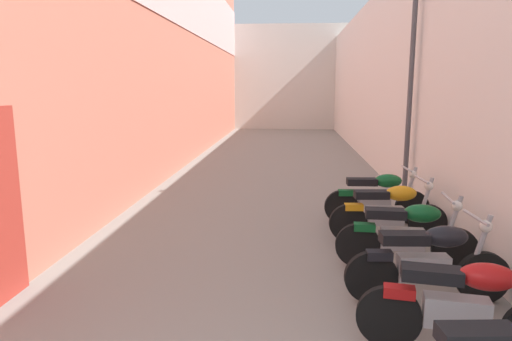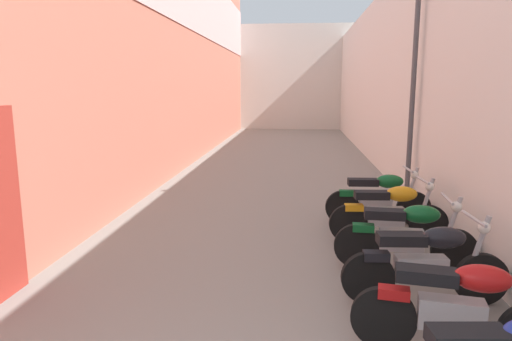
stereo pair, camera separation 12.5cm
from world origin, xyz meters
name	(u,v)px [view 2 (the right image)]	position (x,y,z in m)	size (l,w,h in m)	color
ground_plane	(279,180)	(0.00, 10.74, 0.00)	(41.48, 41.48, 0.00)	gray
building_left	(180,41)	(-3.06, 12.70, 3.74)	(0.45, 25.48, 7.40)	#B76651
building_right	(388,81)	(3.07, 12.74, 2.59)	(0.45, 25.48, 5.18)	silver
building_far_end	(291,78)	(0.00, 26.48, 2.95)	(8.74, 2.00, 5.91)	beige
motorcycle_second	(459,306)	(1.93, 2.80, 0.50)	(1.84, 0.58, 1.04)	black
motorcycle_third	(426,262)	(1.93, 3.85, 0.50)	(1.85, 0.58, 1.04)	black
motorcycle_fourth	(406,234)	(1.93, 4.82, 0.50)	(1.85, 0.58, 1.04)	black
motorcycle_fifth	(390,211)	(1.93, 5.95, 0.50)	(1.85, 0.58, 1.04)	black
motorcycle_sixth	(379,197)	(1.93, 6.91, 0.50)	(1.85, 0.58, 1.04)	black
street_lamp	(409,73)	(2.63, 8.24, 2.67)	(0.79, 0.18, 4.55)	#47474C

